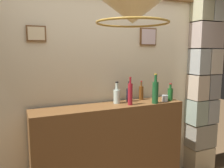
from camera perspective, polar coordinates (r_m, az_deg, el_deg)
panelled_rear_partition at (r=2.79m, az=-2.47°, el=0.01°), size 3.40×0.15×2.56m
stone_pillar at (r=3.51m, az=21.60°, el=-0.36°), size 0.44×0.30×2.49m
bar_shelf_unit at (r=2.79m, az=-0.43°, el=-16.87°), size 1.77×0.35×1.15m
liquor_bottle_tequila at (r=2.67m, az=1.21°, el=-2.90°), size 0.08×0.08×0.26m
liquor_bottle_vermouth at (r=2.92m, az=14.37°, el=-2.38°), size 0.06×0.06×0.22m
liquor_bottle_sherry at (r=2.89m, az=7.32°, el=-2.16°), size 0.06×0.06×0.24m
liquor_bottle_brandy at (r=2.77m, az=4.33°, el=-2.62°), size 0.07×0.07×0.25m
liquor_bottle_vodka at (r=2.71m, az=10.79°, el=-1.91°), size 0.07×0.07×0.35m
liquor_bottle_rye at (r=2.59m, az=4.58°, el=-2.39°), size 0.05×0.05×0.32m
glass_tumbler_rocks at (r=2.85m, az=13.11°, el=-3.51°), size 0.07×0.07×0.08m
pendant_lamp at (r=1.67m, az=5.17°, el=17.87°), size 0.52×0.52×0.45m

